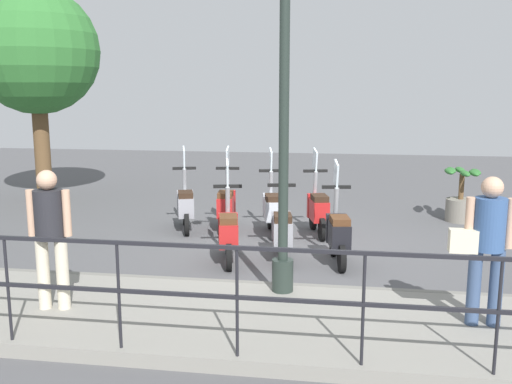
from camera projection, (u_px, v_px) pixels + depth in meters
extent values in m
plane|color=#4C4C4F|center=(284.00, 248.00, 9.45)|extent=(28.00, 28.00, 0.00)
cube|color=gray|center=(254.00, 321.00, 6.32)|extent=(2.20, 20.00, 0.15)
cube|color=slate|center=(267.00, 288.00, 7.34)|extent=(0.10, 20.00, 0.15)
cube|color=black|center=(237.00, 248.00, 5.15)|extent=(0.04, 16.00, 0.04)
cube|color=black|center=(237.00, 297.00, 5.23)|extent=(0.04, 16.00, 0.04)
cylinder|color=black|center=(498.00, 318.00, 4.90)|extent=(0.03, 0.03, 1.05)
cylinder|color=black|center=(363.00, 310.00, 5.07)|extent=(0.03, 0.03, 1.05)
cylinder|color=black|center=(237.00, 303.00, 5.24)|extent=(0.03, 0.03, 1.05)
cylinder|color=black|center=(119.00, 296.00, 5.41)|extent=(0.03, 0.03, 1.05)
cylinder|color=black|center=(8.00, 290.00, 5.58)|extent=(0.03, 0.03, 1.05)
cylinder|color=#232D28|center=(283.00, 275.00, 7.02)|extent=(0.26, 0.26, 0.40)
cylinder|color=#232D28|center=(284.00, 118.00, 6.67)|extent=(0.12, 0.12, 4.24)
cylinder|color=#384C70|center=(496.00, 288.00, 5.95)|extent=(0.14, 0.14, 0.82)
cylinder|color=#384C70|center=(474.00, 287.00, 5.99)|extent=(0.14, 0.14, 0.82)
cylinder|color=#335184|center=(490.00, 224.00, 5.85)|extent=(0.32, 0.32, 0.55)
sphere|color=tan|center=(492.00, 187.00, 5.78)|extent=(0.22, 0.22, 0.22)
cylinder|color=tan|center=(510.00, 223.00, 5.81)|extent=(0.09, 0.09, 0.52)
cylinder|color=tan|center=(469.00, 222.00, 5.87)|extent=(0.09, 0.09, 0.52)
cube|color=beige|center=(463.00, 241.00, 5.87)|extent=(0.14, 0.28, 0.24)
cylinder|color=beige|center=(43.00, 273.00, 6.43)|extent=(0.14, 0.14, 0.82)
cylinder|color=beige|center=(63.00, 274.00, 6.42)|extent=(0.14, 0.14, 0.82)
cylinder|color=#232328|center=(49.00, 214.00, 6.30)|extent=(0.36, 0.36, 0.55)
sphere|color=tan|center=(47.00, 180.00, 6.23)|extent=(0.22, 0.22, 0.22)
cylinder|color=tan|center=(31.00, 213.00, 6.30)|extent=(0.09, 0.09, 0.52)
cylinder|color=tan|center=(67.00, 213.00, 6.29)|extent=(0.09, 0.09, 0.52)
cylinder|color=brown|center=(42.00, 150.00, 13.28)|extent=(0.36, 0.36, 2.37)
sphere|color=#2D6B2D|center=(36.00, 51.00, 12.87)|extent=(2.86, 2.86, 2.86)
cylinder|color=slate|center=(460.00, 210.00, 11.32)|extent=(0.56, 0.56, 0.45)
cylinder|color=brown|center=(461.00, 187.00, 11.24)|extent=(0.10, 0.10, 0.50)
ellipsoid|color=#2D6B2D|center=(460.00, 170.00, 11.43)|extent=(0.56, 0.16, 0.10)
ellipsoid|color=#2D6B2D|center=(465.00, 173.00, 10.94)|extent=(0.56, 0.16, 0.10)
ellipsoid|color=#2D6B2D|center=(449.00, 171.00, 11.22)|extent=(0.56, 0.16, 0.10)
ellipsoid|color=#2D6B2D|center=(476.00, 172.00, 11.15)|extent=(0.56, 0.16, 0.10)
ellipsoid|color=#2D6B2D|center=(451.00, 170.00, 11.39)|extent=(0.56, 0.16, 0.10)
ellipsoid|color=#2D6B2D|center=(474.00, 173.00, 10.98)|extent=(0.56, 0.16, 0.10)
cylinder|color=black|center=(333.00, 243.00, 9.01)|extent=(0.41, 0.14, 0.40)
cylinder|color=black|center=(342.00, 259.00, 8.19)|extent=(0.41, 0.14, 0.40)
cube|color=black|center=(339.00, 234.00, 8.47)|extent=(0.64, 0.37, 0.36)
cube|color=black|center=(336.00, 228.00, 8.75)|extent=(0.17, 0.32, 0.44)
cube|color=#4C2D19|center=(340.00, 220.00, 8.36)|extent=(0.44, 0.32, 0.10)
cylinder|color=gray|center=(336.00, 205.00, 8.74)|extent=(0.19, 0.10, 0.55)
cube|color=black|center=(336.00, 187.00, 8.70)|extent=(0.13, 0.44, 0.05)
cube|color=silver|center=(336.00, 173.00, 8.72)|extent=(0.39, 0.09, 0.42)
cylinder|color=black|center=(281.00, 240.00, 9.18)|extent=(0.41, 0.14, 0.40)
cylinder|color=black|center=(283.00, 255.00, 8.36)|extent=(0.41, 0.14, 0.40)
cube|color=gray|center=(282.00, 231.00, 8.64)|extent=(0.64, 0.37, 0.36)
cube|color=gray|center=(281.00, 225.00, 8.92)|extent=(0.17, 0.32, 0.44)
cube|color=black|center=(283.00, 217.00, 8.53)|extent=(0.44, 0.32, 0.10)
cylinder|color=gray|center=(281.00, 202.00, 8.91)|extent=(0.19, 0.10, 0.55)
cube|color=black|center=(282.00, 185.00, 8.86)|extent=(0.13, 0.44, 0.05)
cube|color=silver|center=(282.00, 172.00, 8.89)|extent=(0.39, 0.09, 0.42)
cylinder|color=black|center=(228.00, 242.00, 9.08)|extent=(0.41, 0.16, 0.40)
cylinder|color=black|center=(229.00, 257.00, 8.26)|extent=(0.41, 0.16, 0.40)
cube|color=#B21E1E|center=(228.00, 233.00, 8.54)|extent=(0.65, 0.40, 0.36)
cube|color=#B21E1E|center=(228.00, 227.00, 8.82)|extent=(0.18, 0.32, 0.44)
cube|color=#4C2D19|center=(228.00, 219.00, 8.43)|extent=(0.45, 0.34, 0.10)
cylinder|color=gray|center=(228.00, 204.00, 8.81)|extent=(0.19, 0.11, 0.55)
cube|color=black|center=(228.00, 186.00, 8.76)|extent=(0.15, 0.44, 0.05)
cube|color=silver|center=(227.00, 173.00, 8.78)|extent=(0.39, 0.11, 0.42)
cylinder|color=black|center=(313.00, 219.00, 10.69)|extent=(0.41, 0.17, 0.40)
cylinder|color=black|center=(322.00, 230.00, 9.88)|extent=(0.41, 0.17, 0.40)
cube|color=#B21E1E|center=(319.00, 210.00, 10.15)|extent=(0.65, 0.42, 0.36)
cube|color=#B21E1E|center=(315.00, 205.00, 10.43)|extent=(0.19, 0.32, 0.44)
cube|color=black|center=(320.00, 198.00, 10.04)|extent=(0.45, 0.35, 0.10)
cylinder|color=gray|center=(315.00, 186.00, 10.42)|extent=(0.19, 0.11, 0.55)
cube|color=black|center=(315.00, 171.00, 10.38)|extent=(0.16, 0.44, 0.05)
cube|color=silver|center=(315.00, 160.00, 10.40)|extent=(0.38, 0.12, 0.42)
cylinder|color=black|center=(270.00, 218.00, 10.72)|extent=(0.41, 0.16, 0.40)
cylinder|color=black|center=(274.00, 229.00, 9.91)|extent=(0.41, 0.16, 0.40)
cube|color=#B7BCC6|center=(273.00, 209.00, 10.18)|extent=(0.65, 0.40, 0.36)
cube|color=#B7BCC6|center=(271.00, 205.00, 10.46)|extent=(0.18, 0.32, 0.44)
cube|color=black|center=(273.00, 198.00, 10.07)|extent=(0.45, 0.34, 0.10)
cylinder|color=gray|center=(271.00, 185.00, 10.45)|extent=(0.19, 0.11, 0.55)
cube|color=black|center=(271.00, 171.00, 10.40)|extent=(0.15, 0.44, 0.05)
cube|color=silver|center=(271.00, 159.00, 10.43)|extent=(0.39, 0.11, 0.42)
cylinder|color=black|center=(229.00, 215.00, 11.02)|extent=(0.41, 0.12, 0.40)
cylinder|color=black|center=(224.00, 225.00, 10.21)|extent=(0.41, 0.12, 0.40)
cube|color=#B21E1E|center=(226.00, 206.00, 10.48)|extent=(0.62, 0.34, 0.36)
cube|color=#B21E1E|center=(228.00, 202.00, 10.76)|extent=(0.15, 0.31, 0.44)
cube|color=#4C2D19|center=(225.00, 194.00, 10.37)|extent=(0.42, 0.30, 0.10)
cylinder|color=gray|center=(228.00, 183.00, 10.76)|extent=(0.19, 0.09, 0.55)
cube|color=black|center=(228.00, 168.00, 10.71)|extent=(0.10, 0.44, 0.05)
cube|color=silver|center=(228.00, 157.00, 10.73)|extent=(0.39, 0.07, 0.42)
cylinder|color=black|center=(185.00, 215.00, 11.03)|extent=(0.41, 0.20, 0.40)
cylinder|color=black|center=(187.00, 225.00, 10.22)|extent=(0.41, 0.20, 0.40)
cube|color=gray|center=(186.00, 206.00, 10.49)|extent=(0.66, 0.45, 0.36)
cube|color=gray|center=(185.00, 202.00, 10.77)|extent=(0.21, 0.32, 0.44)
cube|color=black|center=(186.00, 194.00, 10.38)|extent=(0.46, 0.37, 0.10)
cylinder|color=gray|center=(185.00, 183.00, 10.76)|extent=(0.20, 0.12, 0.55)
cube|color=black|center=(184.00, 168.00, 10.71)|extent=(0.19, 0.44, 0.05)
cube|color=silver|center=(184.00, 157.00, 10.73)|extent=(0.38, 0.15, 0.42)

